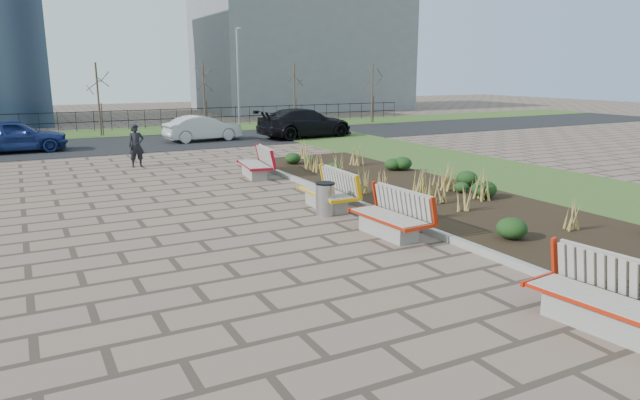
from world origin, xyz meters
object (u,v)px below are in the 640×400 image
lamp_east (238,80)px  bench_d (254,163)px  litter_bin (325,199)px  car_blue (14,136)px  bench_b (388,214)px  car_black (305,123)px  bench_c (326,190)px  pedestrian (136,146)px  car_silver (203,128)px  bench_a (601,295)px

lamp_east → bench_d: bearing=-108.1°
litter_bin → car_blue: 17.82m
bench_b → car_black: (6.80, 17.91, 0.31)m
bench_c → litter_bin: 0.70m
bench_b → bench_c: 2.91m
bench_c → lamp_east: lamp_east is taller
bench_b → bench_d: size_ratio=1.00×
pedestrian → lamp_east: (8.18, 11.21, 2.22)m
litter_bin → pedestrian: 10.29m
bench_b → car_silver: 19.09m
car_blue → car_black: 14.11m
pedestrian → lamp_east: 14.05m
litter_bin → car_black: bearing=65.4°
car_blue → bench_b: bearing=-157.4°
bench_b → car_blue: size_ratio=0.48×
bench_a → bench_c: size_ratio=1.00×
bench_d → litter_bin: (-0.35, -5.83, -0.09)m
bench_c → pedestrian: 9.82m
bench_a → bench_b: (0.00, 5.28, 0.00)m
car_blue → car_black: (14.09, -0.80, 0.04)m
bench_d → bench_c: bearing=-82.5°
lamp_east → car_black: bearing=-71.8°
bench_b → car_blue: bearing=107.9°
car_blue → lamp_east: bearing=-67.8°
bench_c → litter_bin: size_ratio=2.55×
bench_c → car_black: size_ratio=0.39×
bench_c → car_black: car_black is taller
pedestrian → car_blue: size_ratio=0.38×
bench_d → car_silver: car_silver is taller
bench_a → lamp_east: lamp_east is taller
bench_c → car_blue: (-7.28, 15.81, 0.26)m
bench_a → car_silver: size_ratio=0.53×
bench_b → lamp_east: lamp_east is taller
bench_d → car_black: (6.80, 9.78, 0.31)m
lamp_east → bench_a: bearing=-99.9°
bench_d → bench_b: bearing=-82.5°
bench_a → litter_bin: size_ratio=2.55×
litter_bin → car_black: 17.17m
bench_c → car_silver: size_ratio=0.53×
car_blue → litter_bin: bearing=-155.7°
car_blue → car_silver: bearing=-86.6°
bench_b → bench_d: same height
bench_a → car_blue: car_blue is taller
bench_c → bench_b: bearing=-88.1°
bench_b → lamp_east: bearing=74.5°
bench_b → bench_a: bearing=-93.4°
pedestrian → car_black: (9.98, 5.72, -0.01)m
car_blue → pedestrian: bearing=-146.4°
pedestrian → car_blue: (-4.11, 6.52, -0.06)m
bench_a → bench_b: bearing=83.3°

